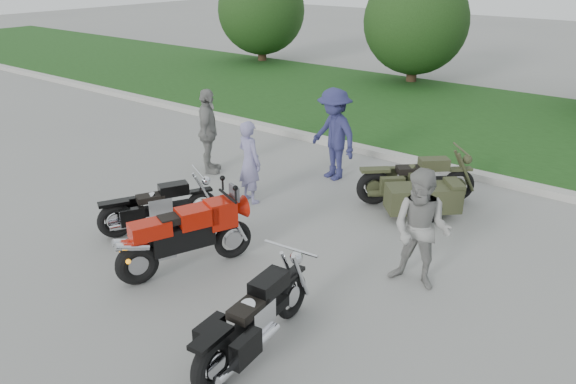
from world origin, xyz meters
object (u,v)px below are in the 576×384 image
Objects in this scene: sportbike_red at (183,235)px; person_grey at (421,230)px; cruiser_left at (154,208)px; cruiser_sidecar at (418,191)px; person_stripe at (249,162)px; person_back at (208,132)px; person_denim at (334,134)px; cruiser_right at (252,323)px.

sportbike_red is 3.37m from person_grey.
sportbike_red is at bearing 3.62° from cruiser_left.
person_grey is (1.10, -2.26, 0.46)m from cruiser_sidecar.
person_stripe is (-0.94, 2.51, 0.20)m from sportbike_red.
cruiser_sidecar is at bearing 74.46° from cruiser_left.
cruiser_left is 2.88m from person_back.
cruiser_sidecar is (3.15, 3.40, 0.01)m from cruiser_left.
cruiser_left is at bearing -171.33° from person_grey.
person_stripe is 2.04m from person_denim.
person_back is (-1.27, 2.54, 0.50)m from cruiser_left.
person_denim is (-2.40, 5.27, 0.52)m from cruiser_right.
cruiser_sidecar is 1.06× the size of person_denim.
person_denim is at bearing 108.96° from cruiser_right.
person_denim is (1.01, 3.86, 0.55)m from cruiser_left.
cruiser_right is at bearing -168.25° from person_back.
person_stripe reaches higher than cruiser_sidecar.
cruiser_right reaches higher than cruiser_left.
cruiser_right is 1.22× the size of person_back.
person_denim is 1.05× the size of person_back.
cruiser_right is 2.72m from person_grey.
cruiser_right is at bearing 145.12° from person_stripe.
sportbike_red is 1.16× the size of person_grey.
sportbike_red is 2.18m from cruiser_right.
person_denim reaches higher than cruiser_left.
person_grey reaches higher than sportbike_red.
person_stripe is 0.91× the size of person_grey.
person_denim is 2.63m from person_back.
person_back reaches higher than person_grey.
cruiser_left is at bearing 177.96° from sportbike_red.
person_stripe is (0.45, 1.91, 0.38)m from cruiser_left.
cruiser_sidecar is 3.12m from person_stripe.
cruiser_left is at bearing -86.03° from cruiser_sidecar.
cruiser_right is at bearing 0.02° from sportbike_red.
person_stripe is 0.87× the size of person_back.
person_back reaches higher than cruiser_right.
sportbike_red is 1.52m from cruiser_left.
sportbike_red reaches higher than cruiser_right.
cruiser_left is 0.98× the size of person_denim.
cruiser_right is 5.81m from person_denim.
person_back reaches higher than sportbike_red.
cruiser_left is 1.04× the size of person_back.
person_stripe is 3.88m from person_grey.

